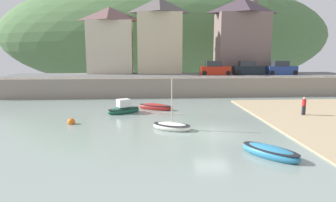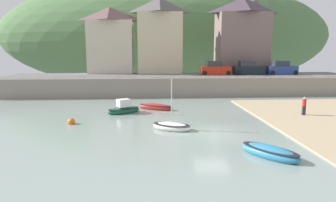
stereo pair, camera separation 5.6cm
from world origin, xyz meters
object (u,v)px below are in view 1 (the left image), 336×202
Objects in this scene: waterfront_building_right at (242,35)px; sailboat_far_left at (124,109)px; sailboat_nearest_shore at (155,107)px; sailboat_tall_mast at (172,126)px; parked_car_near_slipway at (215,69)px; waterfront_building_centre at (159,35)px; parked_car_end_of_row at (281,69)px; waterfront_building_left at (110,40)px; church_with_spire at (252,27)px; parked_car_by_wall at (248,69)px; sailboat_white_hull at (270,152)px; mooring_buoy at (71,122)px; person_on_slipway at (304,105)px.

sailboat_far_left is (-16.63, -17.96, -7.77)m from waterfront_building_right.
sailboat_tall_mast is (1.08, -7.56, -0.00)m from sailboat_nearest_shore.
sailboat_tall_mast is 21.15m from parked_car_near_slipway.
waterfront_building_centre is 12.61m from waterfront_building_right.
waterfront_building_right is at bearing 17.91° from sailboat_far_left.
sailboat_nearest_shore is at bearing -146.50° from parked_car_end_of_row.
waterfront_building_right is 22.81m from sailboat_nearest_shore.
waterfront_building_left is 16.10m from parked_car_near_slipway.
waterfront_building_right reaches higher than sailboat_tall_mast.
parked_car_near_slipway is at bearing -133.19° from church_with_spire.
church_with_spire is 3.39× the size of parked_car_end_of_row.
waterfront_building_centre is at bearing 150.49° from parked_car_near_slipway.
church_with_spire is at bearing 78.14° from sailboat_nearest_shore.
waterfront_building_left is 19.95m from waterfront_building_right.
waterfront_building_right is 5.17m from church_with_spire.
parked_car_by_wall reaches higher than sailboat_nearest_shore.
waterfront_building_right is 2.70× the size of parked_car_by_wall.
sailboat_tall_mast is 7.79m from sailboat_white_hull.
parked_car_by_wall is 7.07× the size of mooring_buoy.
waterfront_building_right reaches higher than waterfront_building_left.
waterfront_building_left is 23.05m from mooring_buoy.
parked_car_near_slipway is at bearing -179.95° from parked_car_end_of_row.
parked_car_near_slipway is at bearing 48.45° from mooring_buoy.
waterfront_building_left is 28.82m from person_on_slipway.
waterfront_building_centre is 3.14× the size of sailboat_white_hull.
parked_car_end_of_row reaches higher than sailboat_tall_mast.
waterfront_building_centre is at bearing 151.13° from sailboat_white_hull.
sailboat_nearest_shore is 1.06× the size of sailboat_far_left.
waterfront_building_right is at bearing -0.00° from waterfront_building_centre.
church_with_spire is (22.87, 4.00, 2.24)m from waterfront_building_left.
waterfront_building_centre is 24.56m from mooring_buoy.
sailboat_far_left is (-19.57, -21.96, -9.22)m from church_with_spire.
waterfront_building_centre is 2.78× the size of sailboat_tall_mast.
sailboat_tall_mast is 0.95× the size of parked_car_by_wall.
sailboat_far_left reaches higher than sailboat_white_hull.
sailboat_nearest_shore is (6.29, -16.48, -7.09)m from waterfront_building_left.
waterfront_building_left is 0.86× the size of waterfront_building_right.
sailboat_tall_mast is (-15.50, -28.04, -9.34)m from church_with_spire.
waterfront_building_left is 19.01m from sailboat_nearest_shore.
mooring_buoy is (-7.86, -21.90, -7.87)m from waterfront_building_centre.
sailboat_nearest_shore is 0.87× the size of parked_car_by_wall.
parked_car_near_slipway is 9.53m from parked_car_end_of_row.
sailboat_nearest_shore is at bearing -129.63° from waterfront_building_right.
church_with_spire is 3.49× the size of sailboat_tall_mast.
sailboat_white_hull is at bearing -24.39° from sailboat_tall_mast.
mooring_buoy is at bearing -169.70° from sailboat_tall_mast.
church_with_spire is 3.34× the size of parked_car_by_wall.
sailboat_nearest_shore is at bearing -69.12° from waterfront_building_left.
parked_car_by_wall is at bearing 69.09° from sailboat_nearest_shore.
parked_car_near_slipway reaches higher than sailboat_nearest_shore.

